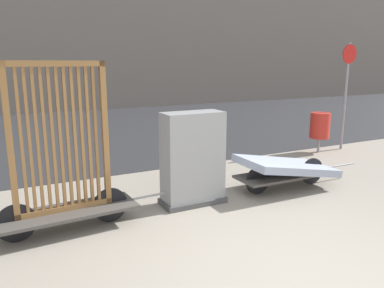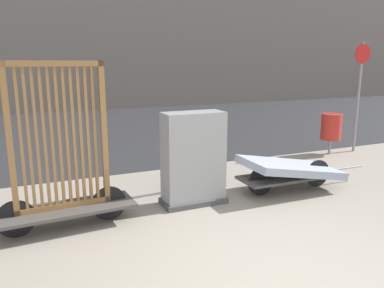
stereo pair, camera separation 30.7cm
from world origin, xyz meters
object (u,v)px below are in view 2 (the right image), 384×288
Objects in this scene: bike_cart_with_bedframe at (63,173)px; sign_post at (360,85)px; trash_bin at (331,127)px; utility_cabinet at (193,161)px; bike_cart_with_mattress at (291,170)px.

sign_post is at bearing 10.78° from bike_cart_with_bedframe.
sign_post is (0.76, -0.01, 0.94)m from trash_bin.
bike_cart_with_bedframe reaches higher than utility_cabinet.
bike_cart_with_mattress is at bearing -4.30° from utility_cabinet.
utility_cabinet is at bearing -162.39° from sign_post.
utility_cabinet is (1.86, 0.13, -0.09)m from bike_cart_with_bedframe.
sign_post is (6.79, 1.69, 0.84)m from bike_cart_with_bedframe.
bike_cart_with_bedframe is 1.78× the size of utility_cabinet.
sign_post reaches higher than bike_cart_with_mattress.
bike_cart_with_mattress is 3.84m from sign_post.
bike_cart_with_bedframe reaches higher than trash_bin.
bike_cart_with_mattress is 1.74m from utility_cabinet.
utility_cabinet is 5.26m from sign_post.
sign_post is (4.93, 1.57, 0.93)m from utility_cabinet.
bike_cart_with_mattress is at bearing -152.29° from sign_post.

